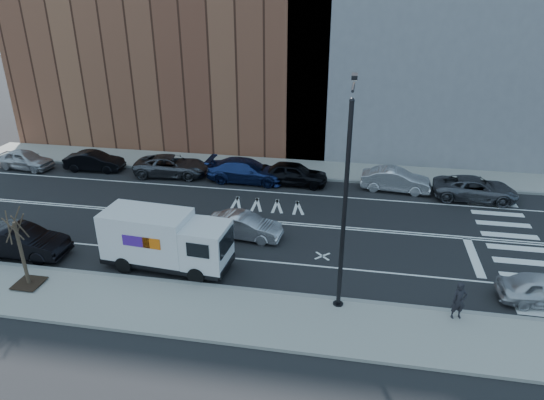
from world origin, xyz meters
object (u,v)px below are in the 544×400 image
(pedestrian, at_px, (459,301))
(driving_sedan, at_px, (244,226))
(far_parked_b, at_px, (94,161))
(fedex_van, at_px, (165,240))
(far_parked_a, at_px, (25,159))

(pedestrian, bearing_deg, driving_sedan, 137.01)
(far_parked_b, height_order, pedestrian, pedestrian)
(far_parked_b, xyz_separation_m, pedestrian, (23.41, -13.48, 0.28))
(fedex_van, relative_size, driving_sedan, 1.55)
(far_parked_b, relative_size, driving_sedan, 1.03)
(far_parked_b, distance_m, driving_sedan, 15.45)
(fedex_van, xyz_separation_m, driving_sedan, (3.03, 3.58, -0.82))
(fedex_van, bearing_deg, far_parked_a, 148.87)
(far_parked_a, height_order, far_parked_b, far_parked_a)
(driving_sedan, bearing_deg, far_parked_a, 73.38)
(far_parked_a, relative_size, far_parked_b, 1.00)
(pedestrian, bearing_deg, fedex_van, 157.03)
(driving_sedan, distance_m, pedestrian, 11.58)
(far_parked_b, relative_size, pedestrian, 2.56)
(far_parked_a, xyz_separation_m, pedestrian, (28.64, -12.90, 0.26))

